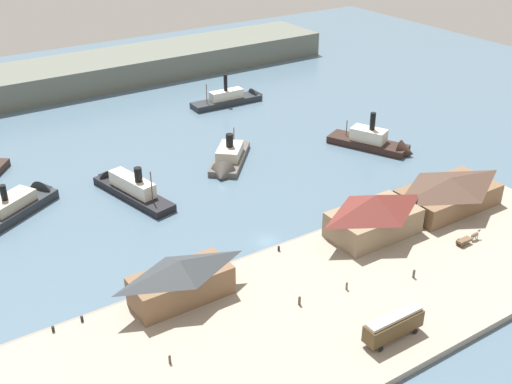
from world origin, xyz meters
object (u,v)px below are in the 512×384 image
(horse_cart, at_px, (468,238))
(ferry_moored_east, at_px, (127,187))
(pedestrian_walking_east, at_px, (170,359))
(ferry_approaching_east, at_px, (377,143))
(ferry_shed_east_terminal, at_px, (449,192))
(street_tram, at_px, (394,325))
(ferry_shed_customs_shed, at_px, (181,279))
(mooring_post_west, at_px, (53,329))
(ferry_departing_north, at_px, (228,161))
(mooring_post_center_west, at_px, (82,319))
(mooring_post_east, at_px, (279,249))
(ferry_shed_west_terminal, at_px, (374,214))
(pedestrian_standing_center, at_px, (476,181))
(pedestrian_near_cart, at_px, (347,286))
(pedestrian_near_east_shed, at_px, (414,274))
(ferry_moored_west, at_px, (234,98))
(pedestrian_at_waters_edge, at_px, (299,301))

(horse_cart, height_order, ferry_moored_east, ferry_moored_east)
(pedestrian_walking_east, xyz_separation_m, ferry_approaching_east, (77.78, 41.18, -0.26))
(ferry_shed_east_terminal, distance_m, street_tram, 44.33)
(ferry_shed_customs_shed, xyz_separation_m, mooring_post_west, (-19.87, 3.37, -3.24))
(street_tram, relative_size, pedestrian_walking_east, 6.63)
(ferry_approaching_east, bearing_deg, ferry_departing_north, 161.64)
(mooring_post_center_west, height_order, mooring_post_east, same)
(ferry_shed_west_terminal, height_order, pedestrian_standing_center, ferry_shed_west_terminal)
(street_tram, distance_m, mooring_post_west, 50.58)
(pedestrian_near_cart, bearing_deg, ferry_shed_customs_shed, 151.66)
(ferry_shed_west_terminal, distance_m, horse_cart, 17.77)
(ferry_shed_east_terminal, height_order, pedestrian_near_cart, ferry_shed_east_terminal)
(ferry_departing_north, bearing_deg, ferry_shed_customs_shed, -129.09)
(ferry_shed_east_terminal, height_order, mooring_post_east, ferry_shed_east_terminal)
(pedestrian_near_east_shed, xyz_separation_m, ferry_approaching_east, (34.10, 45.34, -0.36))
(pedestrian_near_east_shed, xyz_separation_m, mooring_post_center_west, (-50.84, 19.79, -0.34))
(ferry_shed_west_terminal, xyz_separation_m, mooring_post_east, (-18.09, 5.03, -3.81))
(ferry_moored_east, bearing_deg, mooring_post_east, -70.63)
(pedestrian_near_east_shed, bearing_deg, pedestrian_near_cart, 162.50)
(horse_cart, xyz_separation_m, ferry_moored_west, (5.84, 91.91, -0.73))
(ferry_shed_east_terminal, distance_m, ferry_approaching_east, 33.07)
(pedestrian_walking_east, bearing_deg, ferry_approaching_east, 27.90)
(horse_cart, height_order, mooring_post_center_west, horse_cart)
(street_tram, bearing_deg, ferry_moored_west, 70.69)
(pedestrian_at_waters_edge, relative_size, ferry_moored_west, 0.07)
(ferry_moored_east, bearing_deg, ferry_shed_east_terminal, -40.02)
(mooring_post_east, height_order, ferry_moored_east, ferry_moored_east)
(pedestrian_walking_east, height_order, ferry_moored_east, ferry_moored_east)
(ferry_shed_east_terminal, height_order, pedestrian_near_east_shed, ferry_shed_east_terminal)
(horse_cart, distance_m, pedestrian_at_waters_edge, 37.18)
(pedestrian_near_east_shed, bearing_deg, street_tram, -146.62)
(ferry_moored_east, bearing_deg, mooring_post_west, -126.46)
(street_tram, xyz_separation_m, pedestrian_walking_east, (-29.81, 13.30, -1.73))
(pedestrian_near_cart, relative_size, ferry_approaching_east, 0.07)
(ferry_shed_east_terminal, height_order, mooring_post_center_west, ferry_shed_east_terminal)
(ferry_shed_west_terminal, height_order, street_tram, ferry_shed_west_terminal)
(horse_cart, height_order, mooring_post_west, horse_cart)
(pedestrian_near_east_shed, xyz_separation_m, mooring_post_east, (-14.27, 19.35, -0.34))
(pedestrian_at_waters_edge, xyz_separation_m, pedestrian_near_east_shed, (20.58, -4.72, -0.00))
(ferry_shed_east_terminal, distance_m, mooring_post_center_west, 75.04)
(street_tram, xyz_separation_m, mooring_post_east, (-0.41, 28.49, -1.97))
(ferry_moored_west, bearing_deg, pedestrian_standing_center, -79.27)
(pedestrian_walking_east, height_order, pedestrian_standing_center, pedestrian_standing_center)
(pedestrian_at_waters_edge, xyz_separation_m, mooring_post_west, (-34.69, 15.12, -0.34))
(pedestrian_near_cart, distance_m, ferry_moored_east, 55.92)
(mooring_post_east, xyz_separation_m, ferry_moored_west, (36.63, 74.91, -0.25))
(mooring_post_east, bearing_deg, mooring_post_west, 179.31)
(ferry_approaching_east, bearing_deg, pedestrian_standing_center, -84.25)
(ferry_shed_customs_shed, distance_m, pedestrian_near_east_shed, 39.16)
(pedestrian_at_waters_edge, xyz_separation_m, ferry_approaching_east, (54.69, 40.62, -0.36))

